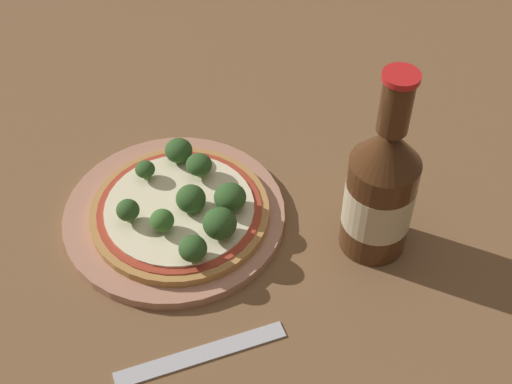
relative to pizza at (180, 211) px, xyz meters
name	(u,v)px	position (x,y,z in m)	size (l,w,h in m)	color
ground_plane	(195,211)	(-0.01, 0.02, -0.02)	(3.00, 3.00, 0.00)	brown
plate	(174,215)	(-0.01, 0.00, -0.01)	(0.25, 0.25, 0.01)	tan
pizza	(180,211)	(0.00, 0.00, 0.00)	(0.20, 0.20, 0.01)	#B77F42
broccoli_floret_0	(230,197)	(0.03, 0.05, 0.02)	(0.04, 0.04, 0.03)	#7A9E5B
broccoli_floret_1	(145,170)	(-0.06, -0.01, 0.02)	(0.02, 0.02, 0.02)	#7A9E5B
broccoli_floret_2	(217,225)	(0.06, 0.02, 0.03)	(0.04, 0.04, 0.04)	#7A9E5B
broccoli_floret_3	(193,249)	(0.07, -0.02, 0.02)	(0.03, 0.03, 0.03)	#7A9E5B
broccoli_floret_4	(128,210)	(-0.01, -0.06, 0.02)	(0.02, 0.02, 0.03)	#7A9E5B
broccoli_floret_5	(199,165)	(-0.03, 0.04, 0.02)	(0.03, 0.03, 0.03)	#7A9E5B
broccoli_floret_6	(162,221)	(0.02, -0.03, 0.02)	(0.03, 0.03, 0.03)	#7A9E5B
broccoli_floret_7	(179,151)	(-0.07, 0.03, 0.02)	(0.03, 0.03, 0.03)	#7A9E5B
broccoli_floret_8	(191,199)	(0.01, 0.01, 0.02)	(0.03, 0.03, 0.03)	#7A9E5B
beer_bottle	(381,189)	(0.13, 0.17, 0.06)	(0.07, 0.07, 0.23)	#472814
fork	(201,354)	(0.16, -0.06, -0.02)	(0.05, 0.17, 0.00)	#B2B2B7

